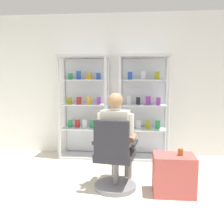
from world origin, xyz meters
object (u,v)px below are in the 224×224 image
Objects in this scene: display_cabinet_left at (85,106)px; display_cabinet_right at (143,107)px; storage_crate at (174,175)px; seated_shopkeeper at (117,135)px; tea_glass at (181,152)px; office_chair at (114,161)px.

display_cabinet_left is 1.10m from display_cabinet_right.
display_cabinet_right is at bearing 103.10° from storage_crate.
seated_shopkeeper is 14.70× the size of tea_glass.
display_cabinet_right is at bearing 73.62° from seated_shopkeeper.
seated_shopkeeper is (0.71, -1.31, -0.25)m from display_cabinet_left.
office_chair is 0.74× the size of seated_shopkeeper.
tea_glass is (0.84, -0.05, 0.16)m from office_chair.
tea_glass is (0.81, -0.21, -0.16)m from seated_shopkeeper.
display_cabinet_left reaches higher than office_chair.
storage_crate is at bearing -76.90° from display_cabinet_right.
display_cabinet_left is 1.98× the size of office_chair.
tea_glass is (0.43, -1.52, -0.41)m from display_cabinet_right.
storage_crate is (0.35, -1.51, -0.71)m from display_cabinet_right.
display_cabinet_left is 2.19m from tea_glass.
display_cabinet_right is 1.98× the size of office_chair.
office_chair is (-0.41, -1.47, -0.57)m from display_cabinet_right.
seated_shopkeeper is at bearing 81.14° from office_chair.
display_cabinet_right is 1.70m from storage_crate.
display_cabinet_right reaches higher than office_chair.
seated_shopkeeper is 0.85m from tea_glass.
display_cabinet_left is at bearing -179.97° from display_cabinet_right.
seated_shopkeeper is (0.03, 0.16, 0.32)m from office_chair.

